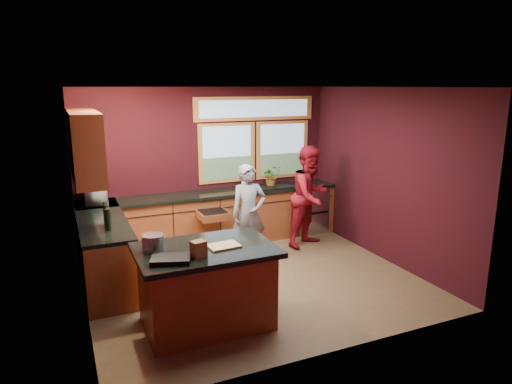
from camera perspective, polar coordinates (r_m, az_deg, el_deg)
floor at (r=6.67m, az=-0.36°, el=-10.91°), size 4.50×4.50×0.00m
room_shell at (r=6.25m, az=-6.61°, el=4.60°), size 4.52×4.02×2.71m
back_counter at (r=8.06m, az=-3.83°, el=-3.10°), size 4.50×0.64×0.93m
left_counter at (r=6.84m, az=-18.61°, el=-6.79°), size 0.64×2.30×0.93m
island at (r=5.37m, az=-6.23°, el=-11.61°), size 1.55×1.05×0.95m
person_grey at (r=7.09m, az=-0.92°, el=-2.75°), size 0.59×0.40×1.55m
person_red at (r=7.87m, az=6.81°, el=-0.53°), size 1.04×0.94×1.74m
microwave at (r=7.49m, az=-19.34°, el=-0.34°), size 0.36×0.51×0.27m
potted_plant at (r=8.30m, az=1.95°, el=2.03°), size 0.34×0.29×0.38m
paper_towel at (r=8.05m, az=-1.39°, el=1.34°), size 0.12×0.12×0.28m
cutting_board at (r=5.20m, az=-4.08°, el=-6.72°), size 0.37×0.28×0.02m
stock_pot at (r=5.17m, az=-12.74°, el=-6.18°), size 0.24×0.24×0.18m
paper_bag at (r=4.89m, az=-7.19°, el=-7.10°), size 0.18×0.16×0.18m
black_tray at (r=4.85m, az=-10.60°, el=-8.25°), size 0.47×0.39×0.05m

